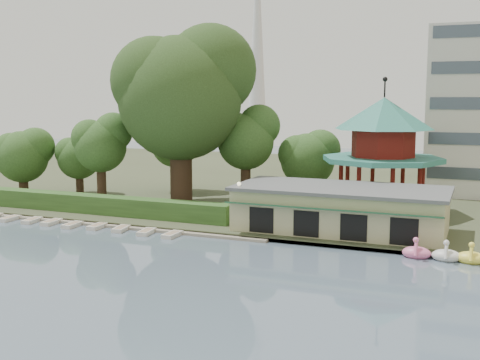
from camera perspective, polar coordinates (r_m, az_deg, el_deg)
The scene contains 12 objects.
ground_plane at distance 38.77m, azimuth -13.07°, elevation -10.66°, with size 220.00×220.00×0.00m, color slate.
shore at distance 85.51m, azimuth 7.34°, elevation -0.18°, with size 220.00×70.00×0.40m, color #424930.
embankment at distance 53.23m, azimuth -2.29°, elevation -5.16°, with size 220.00×0.60×0.30m, color gray.
dock at distance 59.01m, azimuth -13.03°, elevation -4.08°, with size 34.00×1.60×0.24m, color gray.
boathouse at distance 54.03m, azimuth 9.50°, elevation -2.66°, with size 18.60×9.39×3.90m.
pavilion at distance 62.79m, azimuth 13.40°, elevation 3.42°, with size 12.40×12.40×13.50m.
broadcast_tower at distance 182.64m, azimuth 1.65°, elevation 14.83°, with size 8.00×8.00×96.00m.
hedge at distance 63.14m, azimuth -13.58°, elevation -2.23°, with size 30.00×2.00×1.80m, color #355B25.
lamp_post at distance 53.55m, azimuth -0.09°, elevation -1.59°, with size 0.36×0.36×4.28m.
big_tree at distance 65.51m, azimuth -5.48°, elevation 8.58°, with size 14.68×13.68×19.59m.
small_trees at distance 70.75m, azimuth -7.47°, elevation 3.13°, with size 39.80×16.11×10.92m.
moored_rowboats at distance 59.85m, azimuth -16.39°, elevation -3.98°, with size 24.77×2.74×0.36m.
Camera 1 is at (21.43, -29.89, 12.27)m, focal length 45.00 mm.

